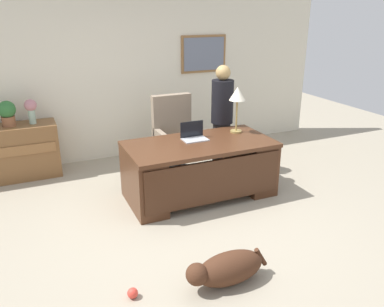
{
  "coord_description": "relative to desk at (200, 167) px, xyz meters",
  "views": [
    {
      "loc": [
        -1.63,
        -3.65,
        2.36
      ],
      "look_at": [
        0.11,
        0.3,
        0.75
      ],
      "focal_mm": 36.73,
      "sensor_mm": 36.0,
      "label": 1
    }
  ],
  "objects": [
    {
      "name": "ground_plane",
      "position": [
        -0.37,
        -0.62,
        -0.41
      ],
      "size": [
        12.0,
        12.0,
        0.0
      ],
      "primitive_type": "plane",
      "color": "#9E937F"
    },
    {
      "name": "back_wall",
      "position": [
        -0.36,
        1.98,
        0.95
      ],
      "size": [
        7.0,
        0.16,
        2.7
      ],
      "color": "beige",
      "rests_on": "ground_plane"
    },
    {
      "name": "desk",
      "position": [
        0.0,
        0.0,
        0.0
      ],
      "size": [
        1.89,
        0.96,
        0.74
      ],
      "color": "#4C2B19",
      "rests_on": "ground_plane"
    },
    {
      "name": "credenza",
      "position": [
        -2.28,
        1.63,
        -0.01
      ],
      "size": [
        1.35,
        0.5,
        0.79
      ],
      "color": "brown",
      "rests_on": "ground_plane"
    },
    {
      "name": "armchair",
      "position": [
        0.02,
        0.93,
        0.1
      ],
      "size": [
        0.6,
        0.59,
        1.16
      ],
      "color": "gray",
      "rests_on": "ground_plane"
    },
    {
      "name": "person_standing",
      "position": [
        0.65,
        0.66,
        0.42
      ],
      "size": [
        0.32,
        0.32,
        1.6
      ],
      "color": "#262323",
      "rests_on": "ground_plane"
    },
    {
      "name": "dog_lying",
      "position": [
        -0.53,
        -1.7,
        -0.25
      ],
      "size": [
        0.84,
        0.32,
        0.3
      ],
      "color": "#472819",
      "rests_on": "ground_plane"
    },
    {
      "name": "laptop",
      "position": [
        -0.02,
        0.19,
        0.39
      ],
      "size": [
        0.32,
        0.22,
        0.22
      ],
      "color": "#B2B5BA",
      "rests_on": "desk"
    },
    {
      "name": "desk_lamp",
      "position": [
        0.65,
        0.23,
        0.83
      ],
      "size": [
        0.22,
        0.22,
        0.63
      ],
      "color": "#9E8447",
      "rests_on": "desk"
    },
    {
      "name": "vase_with_flowers",
      "position": [
        -1.9,
        1.63,
        0.61
      ],
      "size": [
        0.17,
        0.17,
        0.35
      ],
      "color": "#9AB9A4",
      "rests_on": "credenza"
    },
    {
      "name": "potted_plant",
      "position": [
        -2.22,
        1.63,
        0.58
      ],
      "size": [
        0.24,
        0.24,
        0.36
      ],
      "color": "brown",
      "rests_on": "credenza"
    },
    {
      "name": "dog_toy_ball",
      "position": [
        -1.36,
        -1.55,
        -0.36
      ],
      "size": [
        0.09,
        0.09,
        0.09
      ],
      "primitive_type": "sphere",
      "color": "#E53F33",
      "rests_on": "ground_plane"
    }
  ]
}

